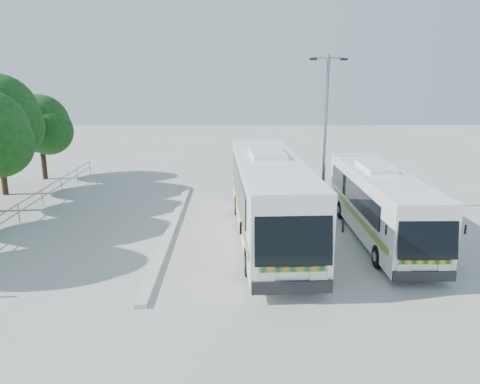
{
  "coord_description": "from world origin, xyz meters",
  "views": [
    {
      "loc": [
        0.62,
        -19.4,
        7.11
      ],
      "look_at": [
        0.96,
        1.43,
        1.93
      ],
      "focal_mm": 35.0,
      "sensor_mm": 36.0,
      "label": 1
    }
  ],
  "objects_px": {
    "tree_far_e": "(41,124)",
    "coach_adjacent": "(380,202)",
    "lamppost": "(326,127)",
    "coach_main": "(269,195)"
  },
  "relations": [
    {
      "from": "tree_far_e",
      "to": "coach_adjacent",
      "type": "distance_m",
      "value": 23.64
    },
    {
      "from": "tree_far_e",
      "to": "lamppost",
      "type": "bearing_deg",
      "value": -24.67
    },
    {
      "from": "tree_far_e",
      "to": "coach_adjacent",
      "type": "height_order",
      "value": "tree_far_e"
    },
    {
      "from": "coach_main",
      "to": "lamppost",
      "type": "distance_m",
      "value": 5.97
    },
    {
      "from": "coach_adjacent",
      "to": "lamppost",
      "type": "distance_m",
      "value": 5.53
    },
    {
      "from": "tree_far_e",
      "to": "lamppost",
      "type": "height_order",
      "value": "lamppost"
    },
    {
      "from": "tree_far_e",
      "to": "lamppost",
      "type": "relative_size",
      "value": 0.72
    },
    {
      "from": "coach_adjacent",
      "to": "lamppost",
      "type": "bearing_deg",
      "value": 111.25
    },
    {
      "from": "lamppost",
      "to": "coach_adjacent",
      "type": "bearing_deg",
      "value": -79.46
    },
    {
      "from": "tree_far_e",
      "to": "coach_main",
      "type": "bearing_deg",
      "value": -40.37
    }
  ]
}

